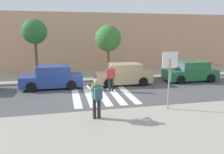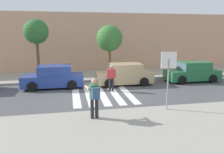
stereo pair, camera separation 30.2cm
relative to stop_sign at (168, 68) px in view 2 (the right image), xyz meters
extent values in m
plane|color=#4C4C4F|center=(-2.58, 3.70, -2.15)|extent=(120.00, 120.00, 0.00)
cube|color=#9E998C|center=(-2.58, -2.50, -2.08)|extent=(60.00, 6.00, 0.14)
cube|color=#9E998C|center=(-2.58, 9.70, -2.08)|extent=(60.00, 4.80, 0.14)
cube|color=tan|center=(-2.58, 14.10, 0.69)|extent=(56.00, 4.00, 5.67)
cube|color=silver|center=(-4.18, 3.90, -2.14)|extent=(0.44, 5.20, 0.01)
cube|color=silver|center=(-3.38, 3.90, -2.14)|extent=(0.44, 5.20, 0.01)
cube|color=silver|center=(-2.58, 3.90, -2.14)|extent=(0.44, 5.20, 0.01)
cube|color=silver|center=(-1.78, 3.90, -2.14)|extent=(0.44, 5.20, 0.01)
cube|color=silver|center=(-0.98, 3.90, -2.14)|extent=(0.44, 5.20, 0.01)
cylinder|color=gray|center=(0.00, -0.01, -0.80)|extent=(0.07, 0.07, 2.42)
cube|color=white|center=(0.00, 0.00, 0.36)|extent=(0.76, 0.03, 0.76)
cube|color=red|center=(0.00, 0.02, 0.36)|extent=(0.66, 0.02, 0.66)
cylinder|color=#232328|center=(-3.62, -0.47, -1.57)|extent=(0.15, 0.15, 0.88)
cylinder|color=#232328|center=(-3.42, -0.44, -1.57)|extent=(0.15, 0.15, 0.88)
cube|color=#3D844C|center=(-3.52, -0.45, -0.83)|extent=(0.41, 0.30, 0.60)
sphere|color=tan|center=(-3.52, -0.45, -0.40)|extent=(0.23, 0.23, 0.23)
cylinder|color=tan|center=(-3.79, -0.27, -0.69)|extent=(0.19, 0.59, 0.10)
cylinder|color=tan|center=(-3.32, -0.20, -0.69)|extent=(0.19, 0.59, 0.10)
cube|color=black|center=(-3.59, -0.06, -0.66)|extent=(0.15, 0.12, 0.10)
cube|color=#335170|center=(-3.49, -0.68, -0.85)|extent=(0.35, 0.25, 0.48)
cylinder|color=#232328|center=(-1.97, 4.25, -1.71)|extent=(0.15, 0.15, 0.88)
cylinder|color=#232328|center=(-1.78, 4.28, -1.71)|extent=(0.15, 0.15, 0.88)
cube|color=#B73333|center=(-1.88, 4.27, -0.97)|extent=(0.41, 0.29, 0.60)
sphere|color=#A37556|center=(-1.88, 4.27, -0.54)|extent=(0.23, 0.23, 0.23)
cylinder|color=#B73333|center=(-2.11, 4.23, -0.99)|extent=(0.10, 0.10, 0.58)
cylinder|color=#B73333|center=(-1.64, 4.30, -0.99)|extent=(0.10, 0.10, 0.58)
cube|color=#284293|center=(-5.65, 6.00, -1.62)|extent=(4.10, 1.70, 0.76)
cube|color=#284293|center=(-5.50, 6.00, -0.92)|extent=(2.20, 1.56, 0.64)
cube|color=slate|center=(-6.57, 6.00, -0.92)|extent=(0.10, 1.50, 0.54)
cube|color=slate|center=(-4.53, 6.00, -0.92)|extent=(0.10, 1.50, 0.51)
cylinder|color=black|center=(-6.92, 5.15, -1.83)|extent=(0.64, 0.22, 0.64)
cylinder|color=black|center=(-6.92, 6.85, -1.83)|extent=(0.64, 0.22, 0.64)
cylinder|color=black|center=(-4.38, 5.15, -1.83)|extent=(0.64, 0.22, 0.64)
cylinder|color=black|center=(-4.38, 6.85, -1.83)|extent=(0.64, 0.22, 0.64)
cube|color=tan|center=(-0.59, 6.00, -1.62)|extent=(4.10, 1.70, 0.76)
cube|color=tan|center=(-0.44, 6.00, -0.92)|extent=(2.20, 1.56, 0.64)
cube|color=slate|center=(-1.51, 6.00, -0.92)|extent=(0.10, 1.50, 0.54)
cube|color=slate|center=(0.53, 6.00, -0.92)|extent=(0.10, 1.50, 0.51)
cylinder|color=black|center=(-1.86, 5.15, -1.83)|extent=(0.64, 0.22, 0.64)
cylinder|color=black|center=(-1.86, 6.85, -1.83)|extent=(0.64, 0.22, 0.64)
cylinder|color=black|center=(0.68, 5.15, -1.83)|extent=(0.64, 0.22, 0.64)
cylinder|color=black|center=(0.68, 6.85, -1.83)|extent=(0.64, 0.22, 0.64)
cube|color=#236B3D|center=(4.91, 6.00, -1.62)|extent=(4.10, 1.70, 0.76)
cube|color=#236B3D|center=(5.06, 6.00, -0.92)|extent=(2.20, 1.56, 0.64)
cube|color=slate|center=(3.99, 6.00, -0.92)|extent=(0.10, 1.50, 0.54)
cube|color=slate|center=(6.03, 6.00, -0.92)|extent=(0.10, 1.50, 0.51)
cylinder|color=black|center=(3.64, 5.15, -1.83)|extent=(0.64, 0.22, 0.64)
cylinder|color=black|center=(3.64, 6.85, -1.83)|extent=(0.64, 0.22, 0.64)
cylinder|color=black|center=(6.18, 5.15, -1.83)|extent=(0.64, 0.22, 0.64)
cylinder|color=black|center=(6.18, 6.85, -1.83)|extent=(0.64, 0.22, 0.64)
cylinder|color=brown|center=(-6.84, 8.08, -0.43)|extent=(0.24, 0.24, 3.16)
sphere|color=#2D662D|center=(-6.84, 8.08, 1.71)|extent=(1.84, 1.84, 1.84)
cylinder|color=brown|center=(-1.21, 8.47, -0.74)|extent=(0.24, 0.24, 2.54)
sphere|color=#387533|center=(-1.21, 8.47, 1.17)|extent=(2.13, 2.13, 2.13)
camera|label=1|loc=(-4.80, -9.23, 1.58)|focal=35.00mm
camera|label=2|loc=(-4.50, -9.29, 1.58)|focal=35.00mm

